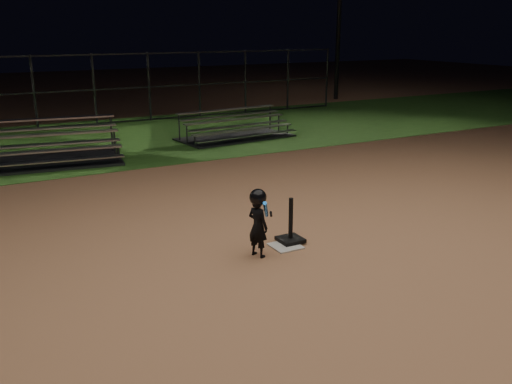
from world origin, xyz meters
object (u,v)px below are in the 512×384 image
(home_plate, at_px, (286,246))
(child_batter, at_px, (258,221))
(batting_tee, at_px, (290,234))
(bleacher_left, at_px, (32,156))
(bleacher_right, at_px, (236,133))

(home_plate, height_order, child_batter, child_batter)
(batting_tee, relative_size, bleacher_left, 0.16)
(bleacher_right, bearing_deg, child_batter, -120.29)
(home_plate, relative_size, batting_tee, 0.61)
(home_plate, bearing_deg, child_batter, -168.92)
(batting_tee, height_order, bleacher_left, bleacher_left)
(child_batter, bearing_deg, home_plate, -100.32)
(bleacher_left, relative_size, bleacher_right, 1.24)
(bleacher_left, height_order, bleacher_right, bleacher_left)
(home_plate, height_order, batting_tee, batting_tee)
(bleacher_left, bearing_deg, child_batter, -66.88)
(bleacher_left, distance_m, bleacher_right, 6.13)
(bleacher_left, bearing_deg, batting_tee, -61.60)
(home_plate, distance_m, batting_tee, 0.24)
(child_batter, bearing_deg, bleacher_left, -5.36)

